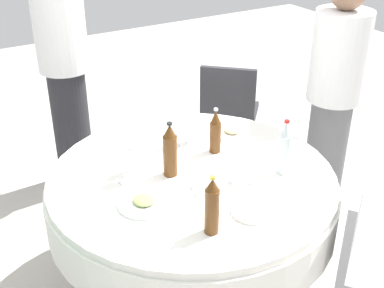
% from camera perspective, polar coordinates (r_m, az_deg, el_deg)
% --- Properties ---
extents(ground_plane, '(10.00, 10.00, 0.00)m').
position_cam_1_polar(ground_plane, '(3.03, 0.00, -15.31)').
color(ground_plane, '#B7B2A8').
extents(dining_table, '(1.48, 1.48, 0.74)m').
position_cam_1_polar(dining_table, '(2.66, 0.00, -6.01)').
color(dining_table, white).
rests_on(dining_table, ground_plane).
extents(bottle_clear_inner, '(0.06, 0.06, 0.29)m').
position_cam_1_polar(bottle_clear_inner, '(2.56, 10.27, -0.52)').
color(bottle_clear_inner, silver).
rests_on(bottle_clear_inner, dining_table).
extents(bottle_brown_rear, '(0.06, 0.06, 0.28)m').
position_cam_1_polar(bottle_brown_rear, '(2.12, 2.24, -7.01)').
color(bottle_brown_rear, '#593314').
rests_on(bottle_brown_rear, dining_table).
extents(bottle_brown_north, '(0.06, 0.06, 0.26)m').
position_cam_1_polar(bottle_brown_north, '(2.72, 2.63, 1.34)').
color(bottle_brown_north, '#593314').
rests_on(bottle_brown_north, dining_table).
extents(bottle_brown_mid, '(0.07, 0.07, 0.29)m').
position_cam_1_polar(bottle_brown_mid, '(2.51, -2.48, -0.77)').
color(bottle_brown_mid, '#593314').
rests_on(bottle_brown_mid, dining_table).
extents(wine_glass_mid, '(0.08, 0.08, 0.14)m').
position_cam_1_polar(wine_glass_mid, '(2.47, 4.81, -2.28)').
color(wine_glass_mid, white).
rests_on(wine_glass_mid, dining_table).
extents(wine_glass_outer, '(0.07, 0.07, 0.14)m').
position_cam_1_polar(wine_glass_outer, '(2.82, -0.18, 2.10)').
color(wine_glass_outer, white).
rests_on(wine_glass_outer, dining_table).
extents(wine_glass_south, '(0.06, 0.06, 0.15)m').
position_cam_1_polar(wine_glass_south, '(2.55, -6.93, -1.08)').
color(wine_glass_south, white).
rests_on(wine_glass_south, dining_table).
extents(wine_glass_left, '(0.06, 0.06, 0.14)m').
position_cam_1_polar(wine_glass_left, '(2.79, -1.96, 1.49)').
color(wine_glass_left, white).
rests_on(wine_glass_left, dining_table).
extents(wine_glass_front, '(0.06, 0.06, 0.14)m').
position_cam_1_polar(wine_glass_front, '(2.48, -7.65, -2.37)').
color(wine_glass_front, white).
rests_on(wine_glass_front, dining_table).
extents(plate_front, '(0.24, 0.24, 0.04)m').
position_cam_1_polar(plate_front, '(2.35, -5.42, -6.56)').
color(plate_front, white).
rests_on(plate_front, dining_table).
extents(plate_right, '(0.21, 0.21, 0.02)m').
position_cam_1_polar(plate_right, '(2.32, 6.86, -7.38)').
color(plate_right, white).
rests_on(plate_right, dining_table).
extents(plate_near, '(0.20, 0.20, 0.04)m').
position_cam_1_polar(plate_near, '(2.95, 4.43, 1.25)').
color(plate_near, white).
rests_on(plate_near, dining_table).
extents(spoon_rear, '(0.18, 0.05, 0.00)m').
position_cam_1_polar(spoon_rear, '(2.79, 11.40, -1.25)').
color(spoon_rear, silver).
rests_on(spoon_rear, dining_table).
extents(spoon_north, '(0.18, 0.02, 0.00)m').
position_cam_1_polar(spoon_north, '(2.92, -4.35, 0.70)').
color(spoon_north, silver).
rests_on(spoon_north, dining_table).
extents(folded_napkin, '(0.14, 0.14, 0.02)m').
position_cam_1_polar(folded_napkin, '(2.45, 1.53, -4.89)').
color(folded_napkin, white).
rests_on(folded_napkin, dining_table).
extents(person_rear, '(0.34, 0.34, 1.59)m').
position_cam_1_polar(person_rear, '(3.33, 15.54, 5.03)').
color(person_rear, slate).
rests_on(person_rear, ground_plane).
extents(person_north, '(0.34, 0.34, 1.66)m').
position_cam_1_polar(person_north, '(3.61, -14.00, 7.77)').
color(person_north, '#26262B').
rests_on(person_north, ground_plane).
extents(chair_south, '(0.56, 0.56, 0.87)m').
position_cam_1_polar(chair_south, '(2.56, 19.27, -11.55)').
color(chair_south, '#99999E').
rests_on(chair_south, ground_plane).
extents(chair_left, '(0.57, 0.57, 0.87)m').
position_cam_1_polar(chair_left, '(3.83, 4.16, 4.03)').
color(chair_left, '#2D2D33').
rests_on(chair_left, ground_plane).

